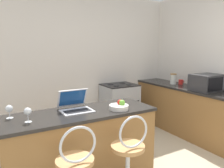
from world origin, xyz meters
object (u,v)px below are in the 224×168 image
object	(u,v)px
stove_range	(119,106)
wine_glass_short	(28,112)
laptop	(75,105)
storage_jar	(173,79)
wine_glass_tall	(9,109)
mug_red	(181,82)
microwave	(207,82)
fruit_bowl	(119,106)
bar_stool_far	(129,164)

from	to	relation	value
stove_range	wine_glass_short	world-z (taller)	wine_glass_short
laptop	wine_glass_short	distance (m)	0.57
storage_jar	wine_glass_tall	bearing A→B (deg)	-166.55
laptop	wine_glass_tall	distance (m)	0.69
mug_red	laptop	bearing A→B (deg)	-164.75
wine_glass_short	wine_glass_tall	distance (m)	0.26
microwave	wine_glass_tall	bearing A→B (deg)	179.27
storage_jar	laptop	bearing A→B (deg)	-161.69
fruit_bowl	mug_red	size ratio (longest dim) A/B	2.23
bar_stool_far	laptop	distance (m)	0.88
stove_range	wine_glass_short	distance (m)	2.44
mug_red	wine_glass_short	distance (m)	3.08
storage_jar	wine_glass_short	bearing A→B (deg)	-161.87
laptop	storage_jar	world-z (taller)	laptop
stove_range	storage_jar	bearing A→B (deg)	-26.46
laptop	wine_glass_short	bearing A→B (deg)	-162.64
microwave	wine_glass_tall	world-z (taller)	microwave
laptop	microwave	size ratio (longest dim) A/B	0.70
fruit_bowl	wine_glass_tall	size ratio (longest dim) A/B	1.64
laptop	mug_red	xyz separation A→B (m)	(2.42, 0.66, -0.01)
bar_stool_far	microwave	xyz separation A→B (m)	(2.03, 0.67, 0.57)
fruit_bowl	wine_glass_short	bearing A→B (deg)	176.63
laptop	wine_glass_tall	bearing A→B (deg)	176.01
microwave	fruit_bowl	bearing A→B (deg)	-172.74
microwave	mug_red	xyz separation A→B (m)	(0.08, 0.65, -0.09)
bar_stool_far	wine_glass_short	size ratio (longest dim) A/B	6.65
mug_red	storage_jar	distance (m)	0.16
laptop	stove_range	size ratio (longest dim) A/B	0.39
stove_range	storage_jar	world-z (taller)	storage_jar
stove_range	storage_jar	distance (m)	1.20
bar_stool_far	wine_glass_tall	size ratio (longest dim) A/B	6.99
wine_glass_short	wine_glass_tall	bearing A→B (deg)	123.95
bar_stool_far	microwave	world-z (taller)	microwave
bar_stool_far	fruit_bowl	size ratio (longest dim) A/B	4.25
stove_range	mug_red	world-z (taller)	mug_red
bar_stool_far	microwave	bearing A→B (deg)	18.42
stove_range	storage_jar	size ratio (longest dim) A/B	4.30
fruit_bowl	wine_glass_short	size ratio (longest dim) A/B	1.57
laptop	bar_stool_far	bearing A→B (deg)	-64.99
microwave	stove_range	world-z (taller)	microwave
microwave	wine_glass_short	world-z (taller)	microwave
bar_stool_far	wine_glass_short	bearing A→B (deg)	149.83
fruit_bowl	wine_glass_tall	xyz separation A→B (m)	(-1.15, 0.28, 0.06)
storage_jar	wine_glass_tall	distance (m)	3.09
bar_stool_far	mug_red	bearing A→B (deg)	32.13
fruit_bowl	mug_red	xyz separation A→B (m)	(1.95, 0.89, 0.01)
storage_jar	microwave	bearing A→B (deg)	-88.82
stove_range	fruit_bowl	world-z (taller)	fruit_bowl
microwave	storage_jar	distance (m)	0.76
fruit_bowl	mug_red	distance (m)	2.15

